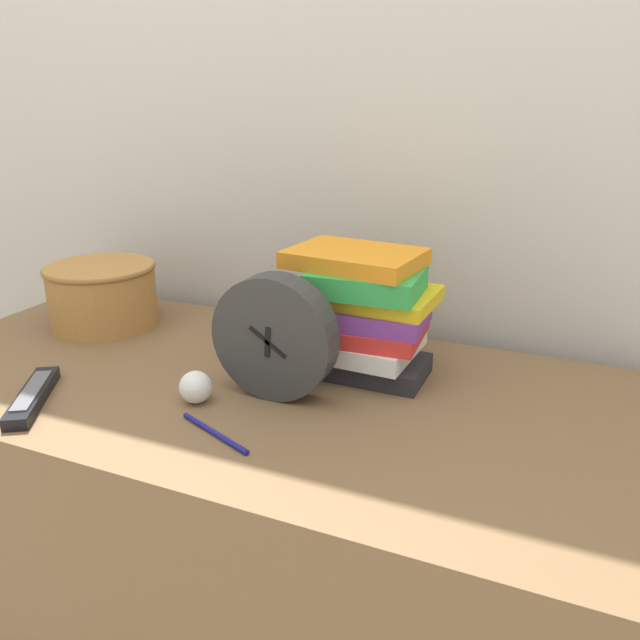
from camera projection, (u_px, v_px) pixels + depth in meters
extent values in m
cube|color=beige|center=(338.00, 92.00, 1.24)|extent=(6.00, 0.04, 2.40)
cube|color=brown|center=(260.00, 554.00, 1.19)|extent=(1.33, 0.63, 0.73)
cylinder|color=#333333|center=(275.00, 337.00, 0.99)|extent=(0.20, 0.05, 0.20)
cylinder|color=white|center=(271.00, 340.00, 0.98)|extent=(0.18, 0.01, 0.18)
cube|color=black|center=(268.00, 342.00, 0.97)|extent=(0.01, 0.01, 0.05)
cube|color=black|center=(268.00, 342.00, 0.97)|extent=(0.06, 0.01, 0.05)
cylinder|color=black|center=(268.00, 342.00, 0.97)|extent=(0.01, 0.01, 0.01)
cube|color=#232328|center=(365.00, 365.00, 1.09)|extent=(0.21, 0.12, 0.03)
cube|color=white|center=(358.00, 342.00, 1.11)|extent=(0.21, 0.18, 0.03)
cube|color=red|center=(364.00, 328.00, 1.09)|extent=(0.21, 0.17, 0.03)
cube|color=#7A3899|center=(360.00, 314.00, 1.07)|extent=(0.23, 0.14, 0.03)
cube|color=yellow|center=(371.00, 295.00, 1.08)|extent=(0.23, 0.16, 0.02)
cube|color=green|center=(366.00, 282.00, 1.05)|extent=(0.19, 0.15, 0.04)
cube|color=orange|center=(355.00, 258.00, 1.06)|extent=(0.23, 0.18, 0.03)
cylinder|color=#B27A3D|center=(103.00, 295.00, 1.31)|extent=(0.22, 0.22, 0.13)
torus|color=olive|center=(99.00, 268.00, 1.29)|extent=(0.23, 0.23, 0.01)
cube|color=black|center=(33.00, 397.00, 0.99)|extent=(0.13, 0.18, 0.02)
cube|color=#59595E|center=(32.00, 390.00, 0.99)|extent=(0.10, 0.14, 0.00)
sphere|color=white|center=(196.00, 387.00, 0.99)|extent=(0.05, 0.05, 0.05)
cylinder|color=navy|center=(215.00, 433.00, 0.90)|extent=(0.14, 0.06, 0.01)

